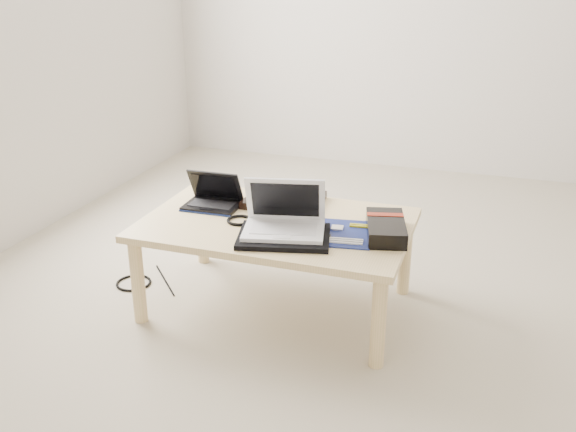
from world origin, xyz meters
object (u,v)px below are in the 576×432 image
(netbook, at_px, (213,199))
(white_laptop, at_px, (284,220))
(gpu_box, at_px, (386,228))
(coffee_table, at_px, (277,232))

(netbook, height_order, white_laptop, white_laptop)
(white_laptop, bearing_deg, gpu_box, 17.92)
(coffee_table, distance_m, gpu_box, 0.46)
(coffee_table, relative_size, netbook, 4.54)
(coffee_table, distance_m, white_laptop, 0.18)
(netbook, bearing_deg, gpu_box, -5.18)
(coffee_table, relative_size, gpu_box, 3.46)
(coffee_table, height_order, gpu_box, gpu_box)
(coffee_table, distance_m, netbook, 0.34)
(netbook, bearing_deg, white_laptop, -25.90)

